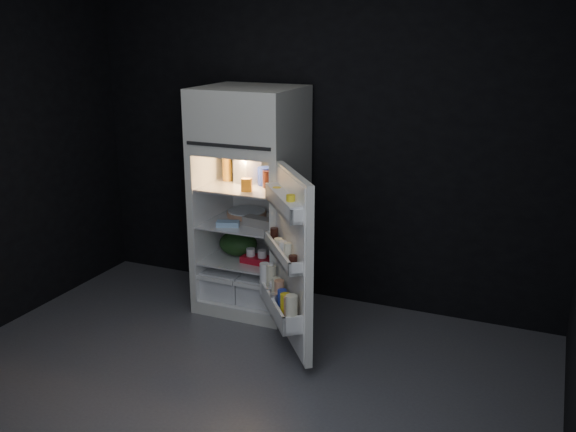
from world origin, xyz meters
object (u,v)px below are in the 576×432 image
at_px(fridge_door, 289,264).
at_px(yogurt_tray, 258,260).
at_px(egg_carton, 260,222).
at_px(milk_jug, 247,168).
at_px(refrigerator, 252,192).

relative_size(fridge_door, yogurt_tray, 4.86).
relative_size(egg_carton, yogurt_tray, 1.07).
xyz_separation_m(milk_jug, egg_carton, (0.17, -0.13, -0.38)).
distance_m(fridge_door, egg_carton, 0.72).
relative_size(milk_jug, egg_carton, 0.89).
relative_size(milk_jug, yogurt_tray, 0.96).
xyz_separation_m(refrigerator, yogurt_tray, (0.11, -0.15, -0.50)).
bearing_deg(fridge_door, refrigerator, 132.10).
bearing_deg(milk_jug, yogurt_tray, -22.08).
bearing_deg(refrigerator, yogurt_tray, -52.00).
height_order(refrigerator, egg_carton, refrigerator).
bearing_deg(refrigerator, egg_carton, -45.69).
bearing_deg(fridge_door, yogurt_tray, 133.15).
height_order(fridge_door, egg_carton, fridge_door).
bearing_deg(egg_carton, fridge_door, -38.74).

